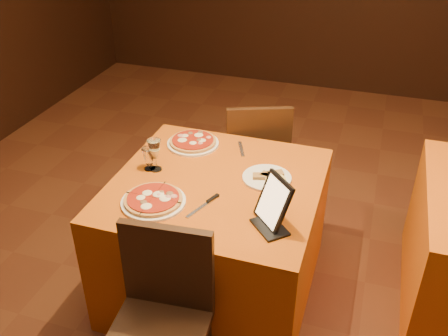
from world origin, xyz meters
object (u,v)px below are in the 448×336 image
(chair_main_near, at_px, (157,336))
(tablet, at_px, (273,201))
(main_table, at_px, (217,237))
(pizza_far, at_px, (193,142))
(pizza_near, at_px, (153,200))
(wine_glass, at_px, (155,155))
(water_glass, at_px, (149,159))
(chair_main_far, at_px, (254,156))

(chair_main_near, height_order, tablet, tablet)
(main_table, bearing_deg, tablet, -34.02)
(pizza_far, bearing_deg, pizza_near, -87.31)
(main_table, relative_size, wine_glass, 5.79)
(water_glass, bearing_deg, chair_main_far, 63.86)
(main_table, distance_m, pizza_near, 0.54)
(tablet, bearing_deg, main_table, -167.43)
(pizza_near, distance_m, tablet, 0.61)
(main_table, height_order, wine_glass, wine_glass)
(water_glass, bearing_deg, chair_main_near, -64.33)
(chair_main_far, bearing_deg, water_glass, 42.30)
(main_table, distance_m, chair_main_near, 0.82)
(chair_main_near, relative_size, water_glass, 7.00)
(chair_main_near, distance_m, chair_main_far, 1.63)
(chair_main_near, height_order, wine_glass, wine_glass)
(pizza_near, bearing_deg, chair_main_far, 77.74)
(pizza_far, xyz_separation_m, wine_glass, (-0.09, -0.33, 0.08))
(chair_main_far, relative_size, pizza_far, 2.90)
(main_table, height_order, chair_main_near, chair_main_near)
(chair_main_far, bearing_deg, wine_glass, 44.32)
(chair_main_far, xyz_separation_m, water_glass, (-0.40, -0.81, 0.36))
(pizza_near, bearing_deg, water_glass, 118.35)
(water_glass, bearing_deg, main_table, -1.98)
(chair_main_far, height_order, water_glass, chair_main_far)
(wine_glass, distance_m, water_glass, 0.05)
(water_glass, bearing_deg, pizza_near, -61.65)
(chair_main_far, distance_m, water_glass, 0.97)
(tablet, bearing_deg, chair_main_near, -76.25)
(chair_main_near, relative_size, tablet, 3.73)
(wine_glass, bearing_deg, pizza_near, -67.76)
(chair_main_near, distance_m, tablet, 0.79)
(chair_main_near, height_order, water_glass, chair_main_near)
(wine_glass, bearing_deg, pizza_far, 74.68)
(pizza_far, distance_m, wine_glass, 0.36)
(main_table, relative_size, pizza_near, 3.36)
(wine_glass, relative_size, water_glass, 1.46)
(chair_main_near, bearing_deg, water_glass, 110.56)
(pizza_near, relative_size, water_glass, 2.52)
(tablet, bearing_deg, chair_main_far, 155.44)
(tablet, bearing_deg, water_glass, -152.26)
(chair_main_far, distance_m, pizza_far, 0.62)
(chair_main_far, height_order, wine_glass, wine_glass)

